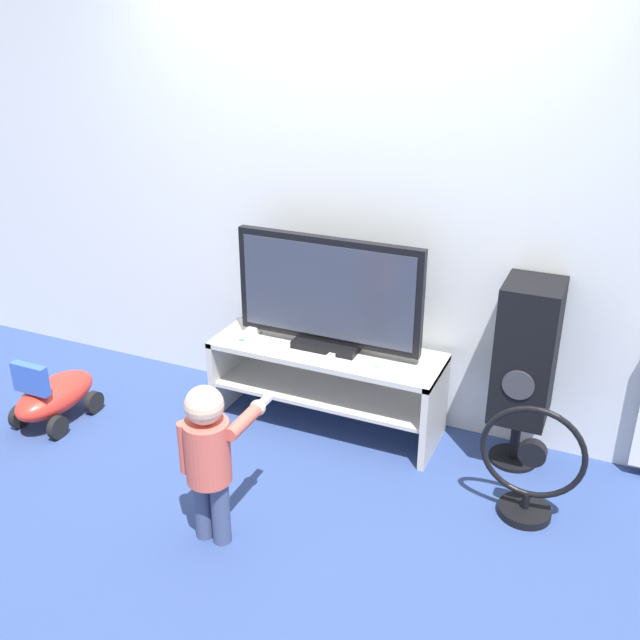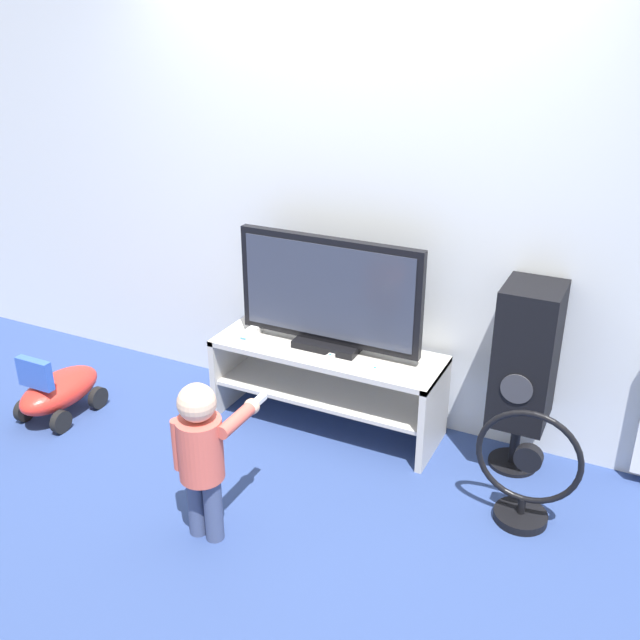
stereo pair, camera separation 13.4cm
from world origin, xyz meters
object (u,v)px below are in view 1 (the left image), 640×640
(television, at_px, (328,295))
(floor_fan, at_px, (530,468))
(speaker_tower, at_px, (526,354))
(ride_on_toy, at_px, (54,395))
(game_console, at_px, (250,333))
(remote_primary, at_px, (376,369))
(remote_secondary, at_px, (331,356))
(child, at_px, (210,452))

(television, xyz_separation_m, floor_fan, (1.17, -0.36, -0.53))
(speaker_tower, height_order, floor_fan, speaker_tower)
(floor_fan, distance_m, ride_on_toy, 2.62)
(television, xyz_separation_m, speaker_tower, (1.04, 0.06, -0.17))
(speaker_tower, bearing_deg, floor_fan, -73.02)
(game_console, xyz_separation_m, speaker_tower, (1.50, 0.12, 0.12))
(game_console, bearing_deg, ride_on_toy, -150.59)
(remote_primary, distance_m, remote_secondary, 0.27)
(remote_secondary, bearing_deg, ride_on_toy, -161.80)
(remote_secondary, distance_m, child, 0.98)
(remote_primary, bearing_deg, remote_secondary, 173.02)
(floor_fan, bearing_deg, remote_primary, 165.79)
(game_console, xyz_separation_m, ride_on_toy, (-0.99, -0.56, -0.34))
(television, distance_m, remote_primary, 0.47)
(child, relative_size, floor_fan, 1.33)
(floor_fan, bearing_deg, television, 162.77)
(television, bearing_deg, game_console, -172.62)
(child, relative_size, ride_on_toy, 1.43)
(floor_fan, bearing_deg, remote_secondary, 167.52)
(game_console, relative_size, floor_fan, 0.33)
(game_console, bearing_deg, television, 7.38)
(speaker_tower, bearing_deg, child, -134.16)
(television, xyz_separation_m, remote_primary, (0.34, -0.15, -0.30))
(game_console, bearing_deg, child, -69.90)
(remote_primary, relative_size, floor_fan, 0.23)
(television, bearing_deg, speaker_tower, 3.40)
(remote_primary, height_order, remote_secondary, same)
(game_console, bearing_deg, remote_primary, -6.72)
(remote_primary, relative_size, speaker_tower, 0.13)
(floor_fan, bearing_deg, speaker_tower, 106.98)
(television, height_order, child, television)
(remote_secondary, relative_size, floor_fan, 0.23)
(ride_on_toy, bearing_deg, remote_primary, 14.59)
(game_console, height_order, speaker_tower, speaker_tower)
(remote_primary, relative_size, ride_on_toy, 0.25)
(remote_secondary, xyz_separation_m, ride_on_toy, (-1.51, -0.50, -0.33))
(television, xyz_separation_m, ride_on_toy, (-1.44, -0.61, -0.63))
(child, distance_m, floor_fan, 1.46)
(child, bearing_deg, television, 85.98)
(remote_secondary, distance_m, floor_fan, 1.16)
(speaker_tower, relative_size, ride_on_toy, 1.85)
(game_console, distance_m, remote_primary, 0.80)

